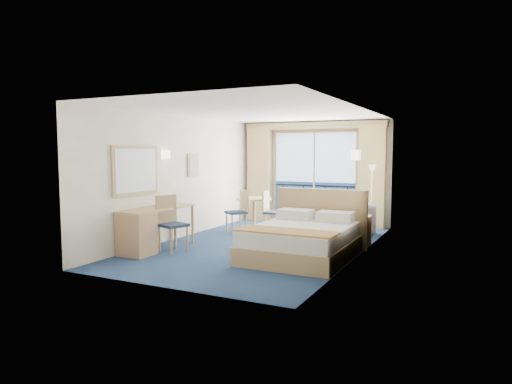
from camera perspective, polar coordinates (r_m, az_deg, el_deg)
name	(u,v)px	position (r m, az deg, el deg)	size (l,w,h in m)	color
floor	(262,245)	(9.40, 0.77, -6.64)	(6.50, 6.50, 0.00)	navy
room_walls	(262,158)	(9.21, 0.78, 4.26)	(4.04, 6.54, 2.72)	beige
balcony_door	(314,180)	(12.22, 7.26, 1.46)	(2.36, 0.03, 2.52)	navy
curtain_left	(259,174)	(12.66, 0.43, 2.22)	(0.65, 0.22, 2.55)	#CBBB70
curtain_right	(372,177)	(11.65, 14.29, 1.81)	(0.65, 0.22, 2.55)	#CBBB70
pelmet	(313,126)	(12.10, 7.19, 8.23)	(3.80, 0.25, 0.18)	tan
mirror	(136,170)	(9.04, -14.80, 2.63)	(0.05, 1.25, 0.95)	tan
wall_print	(193,165)	(10.59, -7.85, 3.36)	(0.04, 0.42, 0.52)	tan
sconce_left	(166,154)	(9.71, -11.20, 4.63)	(0.18, 0.18, 0.18)	beige
sconce_right	(356,155)	(8.41, 12.39, 4.54)	(0.18, 0.18, 0.18)	beige
bed	(303,240)	(8.31, 5.86, -5.93)	(1.86, 2.21, 1.17)	tan
nightstand	(358,230)	(9.64, 12.67, -4.65)	(0.46, 0.44, 0.60)	#A57D57
phone	(358,214)	(9.56, 12.58, -2.68)	(0.16, 0.12, 0.07)	silver
armchair	(355,218)	(10.75, 12.27, -3.26)	(0.79, 0.82, 0.74)	#444753
floor_lamp	(372,181)	(11.05, 14.29, 1.32)	(0.22, 0.22, 1.60)	silver
desk	(141,230)	(8.81, -14.15, -4.58)	(0.60, 1.76, 0.82)	tan
desk_chair	(170,220)	(8.89, -10.68, -3.44)	(0.59, 0.58, 1.08)	#202D4B
folder	(166,205)	(9.29, -11.22, -1.65)	(0.29, 0.22, 0.03)	black
desk_lamp	(173,187)	(9.62, -10.31, 0.66)	(0.13, 0.13, 0.48)	silver
round_table	(254,205)	(11.22, -0.28, -1.69)	(0.86, 0.86, 0.77)	tan
table_chair_a	(270,209)	(10.83, 1.79, -2.12)	(0.47, 0.46, 0.98)	#202D4B
table_chair_b	(240,209)	(10.74, -2.06, -2.09)	(0.61, 0.61, 1.01)	#202D4B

